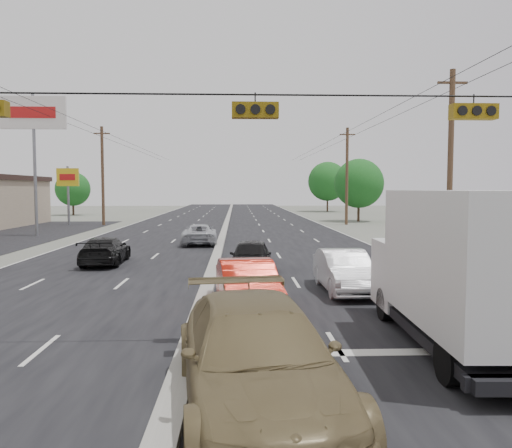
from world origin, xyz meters
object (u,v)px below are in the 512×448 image
object	(u,v)px
queue_car_a	(251,257)
tree_right_mid	(359,183)
utility_pole_left_c	(103,175)
utility_pole_right_c	(347,175)
queue_car_b	(344,271)
utility_pole_right_b	(450,162)
pole_sign_billboard	(33,122)
tree_left_far	(73,189)
pole_sign_far	(68,182)
queue_car_d	(431,269)
tan_sedan	(257,358)
red_sedan	(248,287)
tree_right_far	(328,181)
oncoming_near	(105,251)
oncoming_far	(199,234)
box_truck	(463,269)

from	to	relation	value
queue_car_a	tree_right_mid	bearing A→B (deg)	72.88
utility_pole_left_c	utility_pole_right_c	world-z (taller)	same
utility_pole_left_c	queue_car_b	world-z (taller)	utility_pole_left_c
utility_pole_right_b	queue_car_a	xyz separation A→B (m)	(-10.81, -4.93, -4.37)
pole_sign_billboard	queue_car_b	distance (m)	30.29
pole_sign_billboard	tree_left_far	distance (m)	33.27
utility_pole_left_c	pole_sign_billboard	bearing A→B (deg)	-99.46
pole_sign_far	queue_car_b	size ratio (longest dim) A/B	1.34
pole_sign_billboard	queue_car_d	bearing A→B (deg)	-43.67
utility_pole_right_b	queue_car_b	bearing A→B (deg)	-130.77
queue_car_a	queue_car_b	world-z (taller)	queue_car_a
tan_sedan	red_sedan	distance (m)	6.70
tree_right_far	oncoming_near	xyz separation A→B (m)	(-21.37, -56.77, -4.29)
utility_pole_right_b	tree_left_far	distance (m)	56.72
tree_left_far	tree_right_far	bearing A→B (deg)	14.74
pole_sign_billboard	queue_car_b	world-z (taller)	pole_sign_billboard
tree_right_mid	oncoming_far	bearing A→B (deg)	-125.34
oncoming_far	red_sedan	bearing A→B (deg)	95.44
oncoming_far	utility_pole_left_c	bearing A→B (deg)	-61.71
queue_car_a	pole_sign_far	bearing A→B (deg)	124.33
utility_pole_right_c	pole_sign_far	world-z (taller)	utility_pole_right_c
tree_left_far	box_truck	world-z (taller)	tree_left_far
utility_pole_right_c	queue_car_a	distance (m)	32.12
utility_pole_right_c	queue_car_d	bearing A→B (deg)	-97.39
queue_car_a	oncoming_far	distance (m)	12.19
utility_pole_right_b	queue_car_b	world-z (taller)	utility_pole_right_b
utility_pole_right_c	box_truck	bearing A→B (deg)	-98.85
pole_sign_far	queue_car_a	size ratio (longest dim) A/B	1.38
tan_sedan	utility_pole_right_b	bearing A→B (deg)	51.92
tree_left_far	queue_car_b	bearing A→B (deg)	-63.39
utility_pole_left_c	oncoming_near	size ratio (longest dim) A/B	2.17
tan_sedan	queue_car_d	xyz separation A→B (m)	(6.74, 9.67, -0.11)
queue_car_a	pole_sign_billboard	bearing A→B (deg)	135.83
pole_sign_far	queue_car_a	world-z (taller)	pole_sign_far
tree_right_far	tree_right_mid	bearing A→B (deg)	-92.29
queue_car_b	oncoming_far	bearing A→B (deg)	111.12
oncoming_near	pole_sign_billboard	bearing A→B (deg)	-60.70
utility_pole_right_c	tree_right_mid	world-z (taller)	utility_pole_right_c
box_truck	oncoming_far	distance (m)	23.45
utility_pole_right_c	pole_sign_far	bearing A→B (deg)	-180.00
utility_pole_right_b	box_truck	world-z (taller)	utility_pole_right_b
utility_pole_right_b	tree_right_far	size ratio (longest dim) A/B	1.23
box_truck	utility_pole_right_b	bearing A→B (deg)	69.92
utility_pole_right_b	tree_right_mid	world-z (taller)	utility_pole_right_b
utility_pole_right_c	queue_car_a	bearing A→B (deg)	-109.87
utility_pole_right_c	red_sedan	xyz separation A→B (m)	(-11.10, -36.59, -4.35)
pole_sign_billboard	tree_left_far	size ratio (longest dim) A/B	1.80
queue_car_b	oncoming_far	size ratio (longest dim) A/B	0.92
queue_car_b	box_truck	bearing A→B (deg)	-79.65
utility_pole_right_b	utility_pole_right_c	bearing A→B (deg)	90.00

